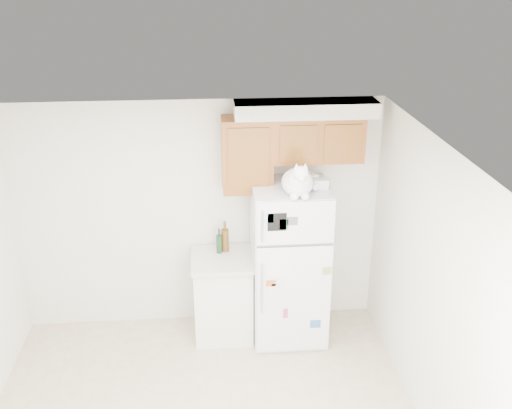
{
  "coord_description": "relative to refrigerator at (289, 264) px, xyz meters",
  "views": [
    {
      "loc": [
        0.1,
        -3.83,
        3.81
      ],
      "look_at": [
        0.56,
        1.55,
        1.55
      ],
      "focal_mm": 42.0,
      "sensor_mm": 36.0,
      "label": 1
    }
  ],
  "objects": [
    {
      "name": "bottle_green",
      "position": [
        -0.72,
        0.18,
        0.21
      ],
      "size": [
        0.06,
        0.06,
        0.27
      ],
      "primitive_type": null,
      "color": "#19381E",
      "rests_on": "base_counter"
    },
    {
      "name": "room_shell",
      "position": [
        -0.79,
        -1.36,
        0.82
      ],
      "size": [
        3.84,
        4.04,
        2.52
      ],
      "color": "silver",
      "rests_on": "ground_plane"
    },
    {
      "name": "base_counter",
      "position": [
        -0.69,
        0.07,
        -0.39
      ],
      "size": [
        0.64,
        0.64,
        0.92
      ],
      "color": "white",
      "rests_on": "ground_plane"
    },
    {
      "name": "cat",
      "position": [
        0.03,
        -0.23,
        0.99
      ],
      "size": [
        0.36,
        0.53,
        0.38
      ],
      "color": "white",
      "rests_on": "refrigerator"
    },
    {
      "name": "storage_box_front",
      "position": [
        0.28,
        -0.04,
        0.89
      ],
      "size": [
        0.15,
        0.11,
        0.09
      ],
      "primitive_type": "cube",
      "rotation": [
        0.0,
        0.0,
        0.0
      ],
      "color": "white",
      "rests_on": "refrigerator"
    },
    {
      "name": "bottle_amber",
      "position": [
        -0.65,
        0.21,
        0.24
      ],
      "size": [
        0.08,
        0.08,
        0.34
      ],
      "primitive_type": null,
      "color": "#593814",
      "rests_on": "base_counter"
    },
    {
      "name": "storage_box_back",
      "position": [
        0.18,
        0.09,
        0.9
      ],
      "size": [
        0.21,
        0.17,
        0.1
      ],
      "primitive_type": "cube",
      "rotation": [
        0.0,
        0.0,
        0.25
      ],
      "color": "white",
      "rests_on": "refrigerator"
    },
    {
      "name": "refrigerator",
      "position": [
        0.0,
        0.0,
        0.0
      ],
      "size": [
        0.76,
        0.78,
        1.7
      ],
      "color": "white",
      "rests_on": "ground_plane"
    }
  ]
}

